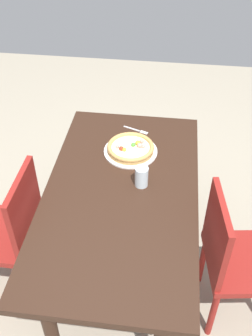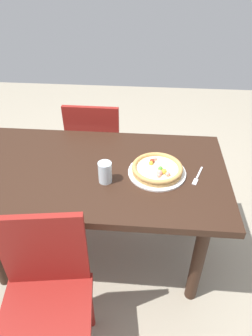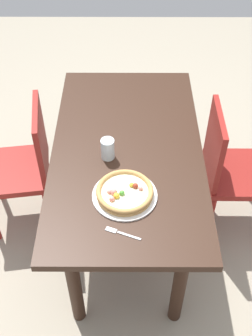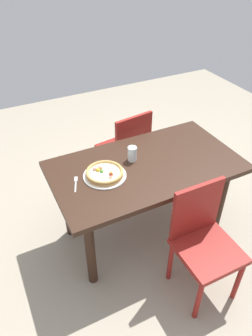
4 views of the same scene
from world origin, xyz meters
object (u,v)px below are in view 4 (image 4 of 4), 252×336
(chair_near, at_px, (203,239))
(pizza, at_px, (105,173))
(chair_far, at_px, (126,148))
(dining_table, at_px, (146,175))
(fork, at_px, (76,183))
(drinking_glass, at_px, (132,154))
(plate, at_px, (105,176))

(chair_near, bearing_deg, pizza, -53.97)
(chair_far, bearing_deg, chair_near, -99.36)
(chair_near, relative_size, chair_far, 1.00)
(dining_table, bearing_deg, pizza, 178.02)
(dining_table, relative_size, fork, 8.98)
(dining_table, height_order, fork, fork)
(fork, bearing_deg, chair_near, -113.07)
(dining_table, distance_m, pizza, 0.36)
(fork, bearing_deg, dining_table, -71.98)
(drinking_glass, bearing_deg, pizza, -161.81)
(chair_far, xyz_separation_m, plate, (-0.47, -0.60, 0.27))
(chair_far, xyz_separation_m, pizza, (-0.47, -0.60, 0.29))
(dining_table, height_order, pizza, pizza)
(dining_table, bearing_deg, chair_far, 77.27)
(fork, bearing_deg, chair_far, -28.53)
(fork, bearing_deg, drinking_glass, -60.62)
(pizza, bearing_deg, chair_near, -54.38)
(fork, distance_m, drinking_glass, 0.49)
(chair_far, distance_m, drinking_glass, 0.64)
(dining_table, relative_size, chair_far, 1.66)
(chair_far, height_order, drinking_glass, chair_far)
(pizza, bearing_deg, plate, -61.76)
(plate, relative_size, fork, 1.95)
(fork, xyz_separation_m, drinking_glass, (0.48, 0.07, 0.06))
(chair_far, distance_m, fork, 0.94)
(plate, relative_size, drinking_glass, 2.70)
(plate, xyz_separation_m, fork, (-0.21, 0.02, -0.00))
(dining_table, bearing_deg, drinking_glass, 124.36)
(plate, xyz_separation_m, drinking_glass, (0.27, 0.09, 0.05))
(pizza, bearing_deg, fork, 175.03)
(plate, bearing_deg, pizza, 118.24)
(pizza, bearing_deg, dining_table, -1.98)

